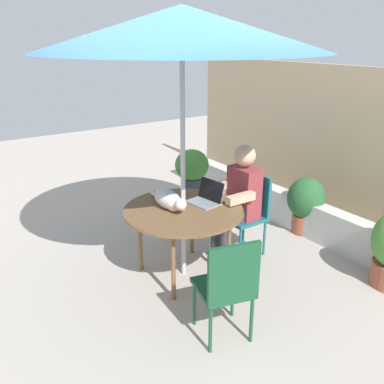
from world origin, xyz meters
The scene contains 12 objects.
ground_plane centered at (0.00, 0.00, 0.00)m, with size 14.00×14.00×0.00m, color #ADA399.
fence_back centered at (0.00, 2.41, 0.96)m, with size 5.67×0.08×1.92m, color tan.
planter_wall_low centered at (0.00, 1.71, 0.21)m, with size 5.10×0.20×0.42m, color beige.
patio_table centered at (0.00, 0.00, 0.65)m, with size 1.14×1.14×0.70m.
patio_umbrella centered at (0.00, 0.00, 2.29)m, with size 2.45×2.45×2.48m.
chair_occupied centered at (0.00, 0.84, 0.51)m, with size 0.40×0.40×0.88m.
chair_empty centered at (0.99, -0.26, 0.51)m, with size 0.49×0.49×0.88m.
person_seated centered at (0.00, 0.69, 0.68)m, with size 0.48×0.48×1.22m.
laptop centered at (-0.01, 0.29, 0.77)m, with size 0.33×0.29×0.21m.
cat centered at (-0.09, -0.10, 0.79)m, with size 0.65×0.19×0.17m.
potted_plant_near_fence centered at (-1.47, 1.11, 0.47)m, with size 0.47×0.47×0.79m.
potted_plant_corner centered at (0.03, 1.72, 0.39)m, with size 0.44×0.44×0.69m.
Camera 1 is at (3.02, -1.97, 2.24)m, focal length 38.73 mm.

